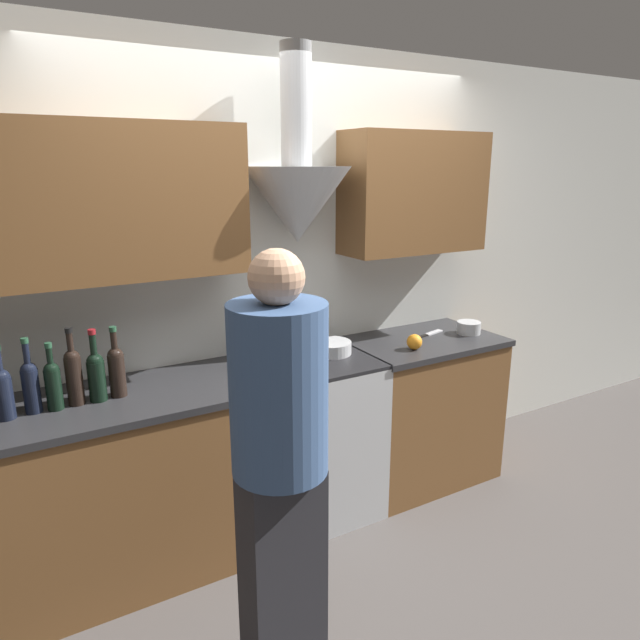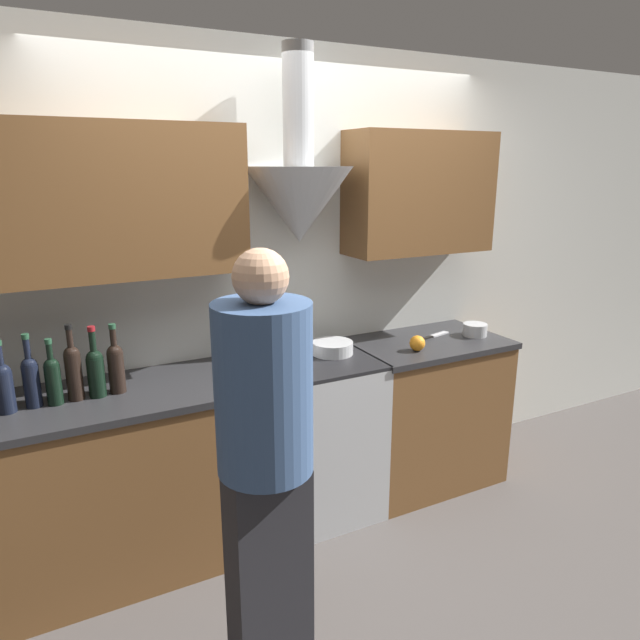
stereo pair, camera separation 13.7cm
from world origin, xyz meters
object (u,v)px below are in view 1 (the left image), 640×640
object	(u,v)px
wine_bottle_6	(74,374)
stove_range	(311,436)
wine_bottle_4	(31,384)
wine_bottle_5	(53,383)
wine_bottle_3	(3,391)
stock_pot	(282,349)
mixing_bowl	(331,347)
person_foreground_left	(280,465)
saucepan	(469,328)
wine_bottle_8	(117,369)
orange_fruit	(414,342)
wine_bottle_7	(96,373)

from	to	relation	value
wine_bottle_6	stove_range	bearing A→B (deg)	-0.08
wine_bottle_4	wine_bottle_6	world-z (taller)	wine_bottle_6
wine_bottle_4	wine_bottle_5	bearing A→B (deg)	-8.66
wine_bottle_3	stock_pot	xyz separation A→B (m)	(1.32, 0.05, -0.05)
wine_bottle_4	mixing_bowl	xyz separation A→B (m)	(1.52, 0.04, -0.10)
wine_bottle_6	person_foreground_left	world-z (taller)	person_foreground_left
stock_pot	mixing_bowl	xyz separation A→B (m)	(0.30, -0.00, -0.04)
person_foreground_left	wine_bottle_3	bearing A→B (deg)	130.53
wine_bottle_6	stock_pot	size ratio (longest dim) A/B	1.52
wine_bottle_5	saucepan	xyz separation A→B (m)	(2.39, -0.05, -0.08)
wine_bottle_3	mixing_bowl	bearing A→B (deg)	1.78
wine_bottle_3	mixing_bowl	world-z (taller)	wine_bottle_3
wine_bottle_5	wine_bottle_6	bearing A→B (deg)	8.59
stock_pot	saucepan	distance (m)	1.27
wine_bottle_5	mixing_bowl	world-z (taller)	wine_bottle_5
saucepan	person_foreground_left	world-z (taller)	person_foreground_left
wine_bottle_8	person_foreground_left	world-z (taller)	person_foreground_left
wine_bottle_3	wine_bottle_8	size ratio (longest dim) A/B	0.98
orange_fruit	wine_bottle_3	bearing A→B (deg)	176.49
wine_bottle_4	wine_bottle_8	world-z (taller)	wine_bottle_4
wine_bottle_6	orange_fruit	size ratio (longest dim) A/B	3.94
wine_bottle_5	wine_bottle_8	distance (m)	0.27
orange_fruit	stock_pot	bearing A→B (deg)	166.78
wine_bottle_4	wine_bottle_7	xyz separation A→B (m)	(0.26, -0.00, -0.00)
wine_bottle_3	wine_bottle_4	size ratio (longest dim) A/B	0.97
orange_fruit	person_foreground_left	xyz separation A→B (m)	(-1.27, -0.82, -0.03)
mixing_bowl	wine_bottle_7	bearing A→B (deg)	-178.10
person_foreground_left	wine_bottle_7	bearing A→B (deg)	114.76
wine_bottle_3	wine_bottle_6	size ratio (longest dim) A/B	0.91
orange_fruit	saucepan	bearing A→B (deg)	9.16
wine_bottle_8	orange_fruit	bearing A→B (deg)	-5.15
wine_bottle_5	wine_bottle_6	xyz separation A→B (m)	(0.09, 0.01, 0.02)
wine_bottle_3	wine_bottle_7	distance (m)	0.37
wine_bottle_6	saucepan	distance (m)	2.31
wine_bottle_4	stock_pot	size ratio (longest dim) A/B	1.43
stove_range	wine_bottle_5	bearing A→B (deg)	-179.48
stove_range	person_foreground_left	distance (m)	1.26
wine_bottle_7	orange_fruit	size ratio (longest dim) A/B	3.72
stove_range	wine_bottle_7	xyz separation A→B (m)	(-1.10, -0.00, 0.59)
wine_bottle_4	wine_bottle_7	bearing A→B (deg)	-0.99
wine_bottle_4	person_foreground_left	size ratio (longest dim) A/B	0.20
wine_bottle_6	wine_bottle_7	world-z (taller)	wine_bottle_6
wine_bottle_6	wine_bottle_8	size ratio (longest dim) A/B	1.07
saucepan	stove_range	bearing A→B (deg)	176.99
stock_pot	mixing_bowl	size ratio (longest dim) A/B	1.00
mixing_bowl	saucepan	size ratio (longest dim) A/B	1.57
stock_pot	orange_fruit	distance (m)	0.78
wine_bottle_3	wine_bottle_4	world-z (taller)	wine_bottle_4
orange_fruit	wine_bottle_5	bearing A→B (deg)	176.12
wine_bottle_4	wine_bottle_6	distance (m)	0.17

